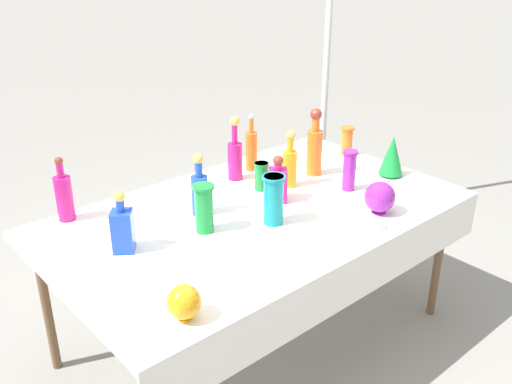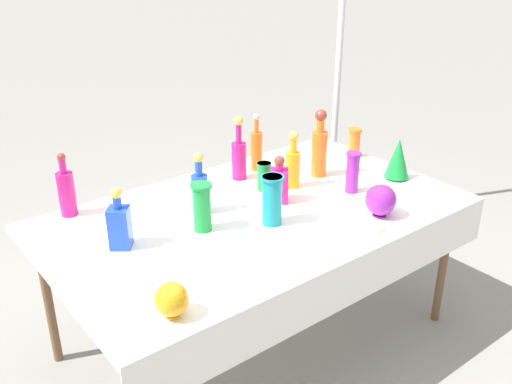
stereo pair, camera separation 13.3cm
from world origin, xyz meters
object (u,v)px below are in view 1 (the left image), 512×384
at_px(tall_bottle_2, 315,147).
at_px(slender_vase_0, 274,198).
at_px(tall_bottle_1, 251,149).
at_px(round_bowl_1, 380,197).
at_px(canopy_pole, 325,92).
at_px(tall_bottle_3, 200,191).
at_px(square_decanter_1, 278,182).
at_px(round_bowl_0, 184,302).
at_px(slender_vase_1, 347,140).
at_px(tall_bottle_0, 64,196).
at_px(tall_bottle_4, 235,156).
at_px(tall_bottle_5, 290,164).
at_px(square_decanter_0, 123,228).
at_px(slender_vase_2, 349,169).
at_px(slender_vase_3, 261,175).
at_px(fluted_vase_0, 392,155).
at_px(slender_vase_4, 204,207).

distance_m(tall_bottle_2, slender_vase_0, 0.63).
bearing_deg(tall_bottle_1, round_bowl_1, -82.42).
bearing_deg(tall_bottle_2, canopy_pole, 39.59).
bearing_deg(tall_bottle_3, tall_bottle_1, 25.45).
bearing_deg(square_decanter_1, round_bowl_0, -151.55).
bearing_deg(slender_vase_1, tall_bottle_3, -176.79).
xyz_separation_m(tall_bottle_1, square_decanter_1, (-0.17, -0.39, -0.02)).
distance_m(slender_vase_1, canopy_pole, 0.72).
xyz_separation_m(round_bowl_1, canopy_pole, (0.90, 1.19, 0.11)).
height_order(tall_bottle_0, tall_bottle_2, tall_bottle_2).
xyz_separation_m(slender_vase_0, round_bowl_1, (0.45, -0.25, -0.04)).
relative_size(tall_bottle_4, tall_bottle_5, 1.15).
height_order(square_decanter_0, round_bowl_0, square_decanter_0).
xyz_separation_m(tall_bottle_0, tall_bottle_1, (1.04, -0.11, 0.00)).
relative_size(tall_bottle_0, tall_bottle_2, 0.83).
bearing_deg(slender_vase_2, tall_bottle_3, 159.46).
height_order(tall_bottle_4, slender_vase_3, tall_bottle_4).
bearing_deg(slender_vase_1, tall_bottle_0, 169.57).
distance_m(tall_bottle_2, round_bowl_1, 0.55).
height_order(slender_vase_0, slender_vase_3, slender_vase_0).
xyz_separation_m(tall_bottle_3, square_decanter_1, (0.37, -0.14, -0.02)).
height_order(square_decanter_1, slender_vase_3, square_decanter_1).
distance_m(tall_bottle_1, fluted_vase_0, 0.77).
relative_size(tall_bottle_3, slender_vase_4, 1.35).
height_order(round_bowl_1, canopy_pole, canopy_pole).
bearing_deg(slender_vase_1, slender_vase_0, -158.76).
relative_size(square_decanter_0, slender_vase_3, 1.86).
relative_size(slender_vase_3, round_bowl_0, 1.13).
bearing_deg(slender_vase_2, slender_vase_3, 138.77).
xyz_separation_m(slender_vase_0, slender_vase_1, (0.92, 0.36, -0.03)).
relative_size(slender_vase_1, fluted_vase_0, 0.77).
bearing_deg(fluted_vase_0, tall_bottle_1, 132.86).
bearing_deg(square_decanter_0, square_decanter_1, -4.79).
xyz_separation_m(tall_bottle_2, slender_vase_3, (-0.35, 0.04, -0.08)).
distance_m(tall_bottle_1, slender_vase_1, 0.61).
height_order(tall_bottle_4, tall_bottle_5, tall_bottle_4).
height_order(tall_bottle_3, tall_bottle_5, tall_bottle_5).
xyz_separation_m(tall_bottle_0, slender_vase_4, (0.42, -0.51, -0.00)).
distance_m(tall_bottle_5, square_decanter_1, 0.20).
distance_m(slender_vase_4, fluted_vase_0, 1.16).
bearing_deg(tall_bottle_4, fluted_vase_0, -37.88).
xyz_separation_m(tall_bottle_1, square_decanter_0, (-0.98, -0.32, -0.02)).
relative_size(tall_bottle_1, slender_vase_0, 1.39).
xyz_separation_m(slender_vase_4, round_bowl_0, (-0.43, -0.47, -0.05)).
distance_m(tall_bottle_5, canopy_pole, 1.21).
height_order(tall_bottle_4, slender_vase_4, tall_bottle_4).
relative_size(tall_bottle_0, slender_vase_1, 1.80).
distance_m(tall_bottle_3, slender_vase_4, 0.17).
height_order(slender_vase_1, slender_vase_4, slender_vase_4).
relative_size(tall_bottle_1, round_bowl_0, 2.48).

